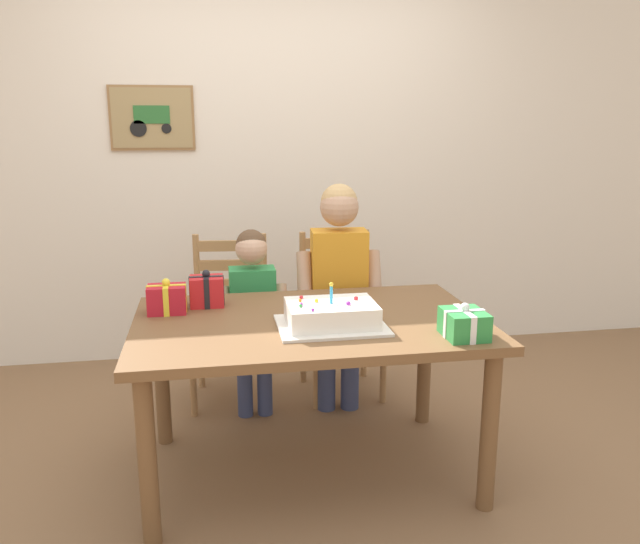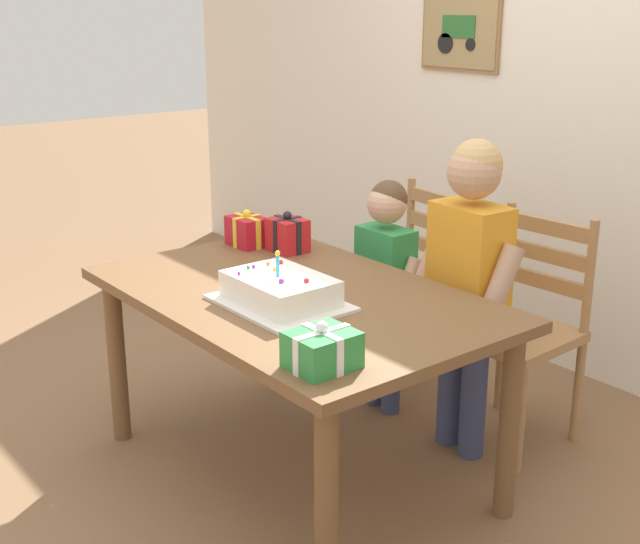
% 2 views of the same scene
% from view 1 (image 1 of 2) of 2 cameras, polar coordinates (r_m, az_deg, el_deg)
% --- Properties ---
extents(ground_plane, '(20.00, 20.00, 0.00)m').
position_cam_1_polar(ground_plane, '(3.03, -0.88, -17.34)').
color(ground_plane, '#846042').
extents(back_wall, '(6.40, 0.11, 2.60)m').
position_cam_1_polar(back_wall, '(4.23, -4.50, 10.05)').
color(back_wall, silver).
rests_on(back_wall, ground).
extents(dining_table, '(1.48, 0.95, 0.72)m').
position_cam_1_polar(dining_table, '(2.76, -0.93, -5.99)').
color(dining_table, brown).
rests_on(dining_table, ground).
extents(birthday_cake, '(0.44, 0.34, 0.19)m').
position_cam_1_polar(birthday_cake, '(2.62, 1.02, -3.90)').
color(birthday_cake, white).
rests_on(birthday_cake, dining_table).
extents(gift_box_red_large, '(0.16, 0.13, 0.17)m').
position_cam_1_polar(gift_box_red_large, '(2.95, -10.06, -1.67)').
color(gift_box_red_large, red).
rests_on(gift_box_red_large, dining_table).
extents(gift_box_beside_cake, '(0.16, 0.19, 0.14)m').
position_cam_1_polar(gift_box_beside_cake, '(2.56, 12.73, -4.52)').
color(gift_box_beside_cake, '#2D8E42').
rests_on(gift_box_beside_cake, dining_table).
extents(gift_box_corner_small, '(0.17, 0.13, 0.16)m').
position_cam_1_polar(gift_box_corner_small, '(2.88, -13.50, -2.35)').
color(gift_box_corner_small, red).
rests_on(gift_box_corner_small, dining_table).
extents(chair_left, '(0.46, 0.46, 0.92)m').
position_cam_1_polar(chair_left, '(3.61, -8.01, -4.12)').
color(chair_left, '#A87A4C').
rests_on(chair_left, ground).
extents(chair_right, '(0.44, 0.44, 0.92)m').
position_cam_1_polar(chair_right, '(3.68, 1.81, -3.65)').
color(chair_right, '#A87A4C').
rests_on(chair_right, ground).
extents(child_older, '(0.46, 0.27, 1.23)m').
position_cam_1_polar(child_older, '(3.35, 1.70, -0.38)').
color(child_older, '#38426B').
rests_on(child_older, ground).
extents(child_younger, '(0.36, 0.21, 1.01)m').
position_cam_1_polar(child_younger, '(3.33, -6.01, -2.99)').
color(child_younger, '#38426B').
rests_on(child_younger, ground).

